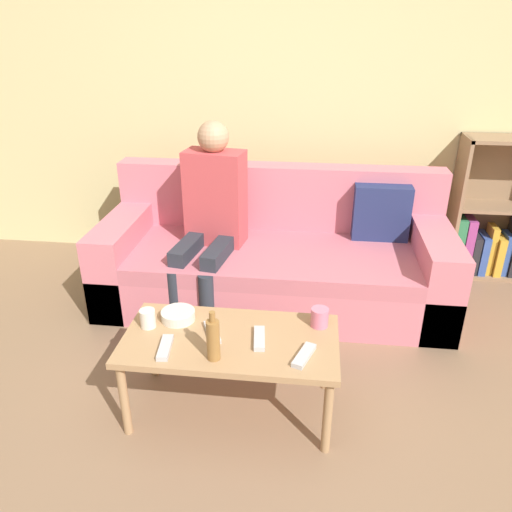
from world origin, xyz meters
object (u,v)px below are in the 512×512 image
tv_remote_2 (304,356)px  tv_remote_3 (165,348)px  cup_near (320,317)px  tv_remote_1 (212,332)px  person_adult (212,207)px  snack_bowl (178,315)px  tv_remote_0 (259,338)px  cup_far (148,318)px  couch (276,260)px  coffee_table (231,346)px  bottle (213,339)px  bookshelf (493,225)px

tv_remote_2 → tv_remote_3: same height
cup_near → tv_remote_1: cup_near is taller
person_adult → cup_near: person_adult is taller
tv_remote_3 → snack_bowl: (-0.01, 0.24, 0.01)m
tv_remote_3 → cup_near: bearing=15.9°
tv_remote_0 → cup_far: bearing=168.1°
tv_remote_0 → tv_remote_1: (-0.22, 0.02, 0.00)m
couch → tv_remote_1: (-0.20, -1.09, 0.15)m
cup_near → person_adult: bearing=127.6°
person_adult → tv_remote_1: size_ratio=6.63×
couch → cup_far: size_ratio=25.25×
coffee_table → cup_far: 0.41m
snack_bowl → tv_remote_1: bearing=-28.9°
cup_far → coffee_table: bearing=-6.5°
cup_near → snack_bowl: size_ratio=0.56×
tv_remote_0 → tv_remote_2: bearing=-33.3°
bottle → cup_far: bearing=150.0°
snack_bowl → bookshelf: bearing=38.9°
snack_bowl → tv_remote_0: bearing=-17.2°
coffee_table → couch: bearing=84.1°
person_adult → bottle: (0.24, -1.19, -0.14)m
couch → cup_near: couch is taller
person_adult → tv_remote_0: person_adult is taller
bookshelf → snack_bowl: size_ratio=6.21×
bookshelf → tv_remote_3: size_ratio=5.73×
bookshelf → person_adult: (-1.91, -0.62, 0.28)m
couch → bottle: 1.30m
couch → person_adult: 0.56m
cup_near → bottle: size_ratio=0.39×
cup_near → tv_remote_1: (-0.48, -0.13, -0.03)m
bookshelf → tv_remote_0: bookshelf is taller
tv_remote_2 → snack_bowl: snack_bowl is taller
cup_far → tv_remote_3: (0.13, -0.17, -0.03)m
tv_remote_3 → tv_remote_2: bearing=-4.8°
tv_remote_2 → snack_bowl: 0.64m
coffee_table → bottle: bearing=-105.6°
bookshelf → tv_remote_2: bookshelf is taller
tv_remote_2 → bottle: size_ratio=0.77×
cup_far → tv_remote_1: cup_far is taller
couch → cup_near: size_ratio=24.55×
couch → tv_remote_1: bearing=-100.4°
tv_remote_0 → tv_remote_2: 0.23m
couch → person_adult: bearing=-168.4°
cup_near → tv_remote_3: 0.71m
couch → snack_bowl: size_ratio=13.64×
cup_far → bottle: 0.41m
couch → bookshelf: bookshelf is taller
bookshelf → tv_remote_2: (-1.29, -1.76, 0.05)m
coffee_table → snack_bowl: size_ratio=6.02×
tv_remote_2 → tv_remote_3: (-0.60, -0.01, 0.00)m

